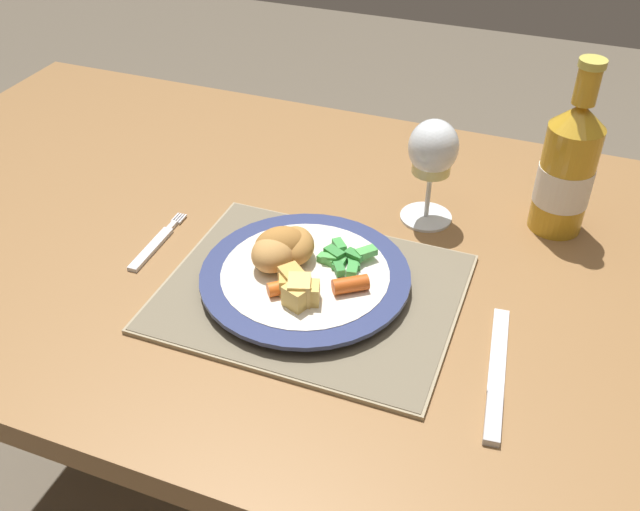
# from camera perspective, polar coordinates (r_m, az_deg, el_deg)

# --- Properties ---
(dining_table) EXTENTS (1.48, 0.81, 0.74)m
(dining_table) POSITION_cam_1_polar(r_m,az_deg,el_deg) (1.03, -0.40, -3.05)
(dining_table) COLOR olive
(dining_table) RESTS_ON ground
(placemat) EXTENTS (0.36, 0.29, 0.01)m
(placemat) POSITION_cam_1_polar(r_m,az_deg,el_deg) (0.89, -0.69, -2.95)
(placemat) COLOR gray
(placemat) RESTS_ON dining_table
(dinner_plate) EXTENTS (0.26, 0.26, 0.02)m
(dinner_plate) POSITION_cam_1_polar(r_m,az_deg,el_deg) (0.89, -1.19, -1.78)
(dinner_plate) COLOR white
(dinner_plate) RESTS_ON placemat
(breaded_croquettes) EXTENTS (0.09, 0.10, 0.05)m
(breaded_croquettes) POSITION_cam_1_polar(r_m,az_deg,el_deg) (0.89, -2.98, 0.60)
(breaded_croquettes) COLOR #B77F3D
(breaded_croquettes) RESTS_ON dinner_plate
(green_beans_pile) EXTENTS (0.07, 0.07, 0.02)m
(green_beans_pile) POSITION_cam_1_polar(r_m,az_deg,el_deg) (0.90, 1.93, -0.22)
(green_beans_pile) COLOR #4CA84C
(green_beans_pile) RESTS_ON dinner_plate
(glazed_carrots) EXTENTS (0.12, 0.07, 0.02)m
(glazed_carrots) POSITION_cam_1_polar(r_m,az_deg,el_deg) (0.85, -0.43, -2.51)
(glazed_carrots) COLOR #CC5119
(glazed_carrots) RESTS_ON dinner_plate
(fork) EXTENTS (0.02, 0.14, 0.01)m
(fork) POSITION_cam_1_polar(r_m,az_deg,el_deg) (1.00, -13.08, 0.84)
(fork) COLOR silver
(fork) RESTS_ON dining_table
(table_knife) EXTENTS (0.04, 0.21, 0.01)m
(table_knife) POSITION_cam_1_polar(r_m,az_deg,el_deg) (0.81, 13.90, -9.87)
(table_knife) COLOR silver
(table_knife) RESTS_ON dining_table
(wine_glass) EXTENTS (0.07, 0.07, 0.15)m
(wine_glass) POSITION_cam_1_polar(r_m,az_deg,el_deg) (0.99, 9.01, 8.06)
(wine_glass) COLOR silver
(wine_glass) RESTS_ON dining_table
(bottle) EXTENTS (0.08, 0.08, 0.25)m
(bottle) POSITION_cam_1_polar(r_m,az_deg,el_deg) (1.02, 19.17, 6.58)
(bottle) COLOR gold
(bottle) RESTS_ON dining_table
(roast_potatoes) EXTENTS (0.06, 0.06, 0.03)m
(roast_potatoes) POSITION_cam_1_polar(r_m,az_deg,el_deg) (0.84, -1.82, -2.67)
(roast_potatoes) COLOR gold
(roast_potatoes) RESTS_ON dinner_plate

